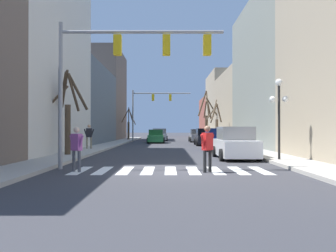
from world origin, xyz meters
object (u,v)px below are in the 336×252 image
(traffic_signal_near, at_px, (123,60))
(pedestrian_waiting_at_curb, at_px, (209,145))
(pedestrian_near_right_corner, at_px, (78,145))
(street_lamp_right_corner, at_px, (281,102))
(car_driving_toward_lane, at_px, (237,144))
(car_parked_left_mid, at_px, (199,136))
(street_tree_left_near, at_px, (130,125))
(car_parked_right_near, at_px, (161,135))
(traffic_signal_far, at_px, (151,104))
(car_parked_right_far, at_px, (157,137))
(street_tree_left_far, at_px, (208,116))
(street_tree_right_mid, at_px, (69,111))
(street_tree_right_near, at_px, (217,121))
(car_parked_left_far, at_px, (207,137))
(pedestrian_crossing_street, at_px, (90,134))
(car_at_intersection, at_px, (219,140))

(traffic_signal_near, xyz_separation_m, pedestrian_waiting_at_curb, (3.42, -0.96, -3.46))
(pedestrian_near_right_corner, bearing_deg, pedestrian_waiting_at_curb, 30.64)
(street_lamp_right_corner, bearing_deg, car_driving_toward_lane, 134.13)
(car_parked_left_mid, distance_m, street_tree_left_near, 10.92)
(street_tree_left_near, bearing_deg, car_parked_right_near, -14.27)
(traffic_signal_far, relative_size, pedestrian_near_right_corner, 4.24)
(traffic_signal_near, relative_size, car_parked_right_far, 1.51)
(car_parked_right_near, bearing_deg, car_parked_left_mid, 47.53)
(pedestrian_waiting_at_curb, height_order, street_tree_left_near, street_tree_left_near)
(pedestrian_near_right_corner, xyz_separation_m, street_tree_left_far, (9.12, 34.41, 2.45))
(street_tree_right_mid, bearing_deg, pedestrian_near_right_corner, -70.27)
(traffic_signal_far, xyz_separation_m, car_parked_right_far, (0.95, -3.28, -4.05))
(street_tree_left_far, xyz_separation_m, street_tree_right_near, (-0.09, -9.49, -0.98))
(traffic_signal_far, bearing_deg, street_tree_left_near, 122.60)
(pedestrian_waiting_at_curb, relative_size, street_tree_right_mid, 0.36)
(car_parked_right_near, distance_m, car_parked_left_mid, 6.60)
(car_driving_toward_lane, bearing_deg, traffic_signal_near, 129.05)
(street_lamp_right_corner, bearing_deg, car_parked_left_far, 96.16)
(street_tree_left_far, bearing_deg, street_tree_left_near, -176.92)
(car_parked_left_far, height_order, car_parked_right_far, car_parked_left_far)
(traffic_signal_near, bearing_deg, street_tree_left_far, 77.41)
(car_driving_toward_lane, relative_size, street_tree_left_near, 0.92)
(car_parked_left_far, bearing_deg, street_tree_left_far, -7.30)
(traffic_signal_far, height_order, pedestrian_crossing_street, traffic_signal_far)
(car_parked_left_mid, distance_m, street_tree_left_far, 7.00)
(car_parked_right_near, bearing_deg, street_tree_right_mid, -10.66)
(traffic_signal_near, distance_m, car_driving_toward_lane, 8.13)
(traffic_signal_near, xyz_separation_m, street_tree_left_near, (-3.66, 32.94, -2.34))
(car_parked_right_near, height_order, street_tree_right_near, street_tree_right_near)
(car_parked_left_mid, height_order, street_tree_right_near, street_tree_right_near)
(car_parked_left_far, bearing_deg, car_parked_right_far, 43.23)
(car_at_intersection, bearing_deg, street_tree_right_near, -7.69)
(traffic_signal_far, xyz_separation_m, car_driving_toward_lane, (6.05, -23.33, -3.96))
(traffic_signal_near, xyz_separation_m, car_driving_toward_lane, (5.62, 4.56, -3.70))
(pedestrian_near_right_corner, bearing_deg, pedestrian_crossing_street, 133.11)
(car_parked_left_far, xyz_separation_m, pedestrian_near_right_corner, (-7.28, -20.02, 0.25))
(traffic_signal_far, relative_size, car_parked_right_far, 1.64)
(pedestrian_waiting_at_curb, bearing_deg, car_parked_left_mid, -137.67)
(car_parked_right_far, height_order, pedestrian_waiting_at_curb, pedestrian_waiting_at_curb)
(car_parked_right_far, bearing_deg, car_parked_right_near, 178.11)
(street_lamp_right_corner, distance_m, street_tree_right_mid, 11.99)
(street_tree_right_near, bearing_deg, pedestrian_near_right_corner, -109.92)
(street_tree_right_near, bearing_deg, car_parked_left_far, -109.66)
(car_at_intersection, bearing_deg, car_parked_right_far, 21.17)
(street_tree_left_near, distance_m, street_tree_right_mid, 26.93)
(traffic_signal_near, distance_m, street_tree_right_mid, 7.50)
(street_tree_left_far, height_order, street_tree_left_near, street_tree_left_far)
(traffic_signal_far, relative_size, street_tree_right_mid, 1.47)
(pedestrian_crossing_street, xyz_separation_m, street_tree_left_near, (0.45, 21.57, 0.95))
(street_lamp_right_corner, height_order, street_tree_right_mid, street_tree_right_mid)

